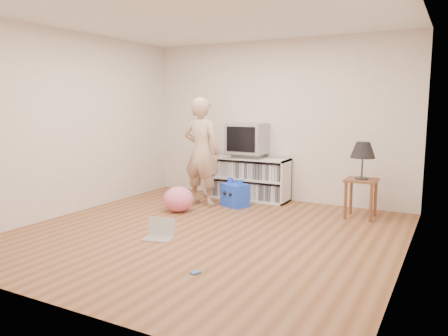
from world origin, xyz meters
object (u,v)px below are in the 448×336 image
object	(u,v)px
laptop	(160,233)
media_unit	(248,178)
side_table	(361,189)
person	(202,152)
plush_blue	(235,195)
plush_pink	(178,199)
crt_tv	(248,138)
table_lamp	(363,151)
dvd_deck	(248,155)

from	to	relation	value
laptop	media_unit	bearing A→B (deg)	76.44
side_table	person	size ratio (longest dim) A/B	0.33
plush_blue	plush_pink	size ratio (longest dim) A/B	1.04
plush_blue	plush_pink	bearing A→B (deg)	-106.45
crt_tv	plush_blue	xyz separation A→B (m)	(0.06, -0.57, -0.84)
media_unit	plush_pink	world-z (taller)	media_unit
side_table	laptop	size ratio (longest dim) A/B	1.41
table_lamp	person	bearing A→B (deg)	-171.46
plush_blue	dvd_deck	bearing A→B (deg)	119.19
side_table	laptop	xyz separation A→B (m)	(-1.91, -2.08, -0.35)
table_lamp	plush_blue	distance (m)	2.02
table_lamp	plush_pink	distance (m)	2.71
table_lamp	laptop	size ratio (longest dim) A/B	1.32
dvd_deck	side_table	size ratio (longest dim) A/B	0.82
dvd_deck	plush_pink	world-z (taller)	dvd_deck
plush_blue	plush_pink	xyz separation A→B (m)	(-0.58, -0.70, 0.00)
dvd_deck	side_table	xyz separation A→B (m)	(1.92, -0.37, -0.32)
person	plush_pink	xyz separation A→B (m)	(-0.07, -0.55, -0.65)
crt_tv	laptop	distance (m)	2.63
laptop	plush_blue	distance (m)	1.88
table_lamp	plush_pink	size ratio (longest dim) A/B	1.17
media_unit	dvd_deck	bearing A→B (deg)	-90.00
dvd_deck	table_lamp	bearing A→B (deg)	-10.93
table_lamp	dvd_deck	bearing A→B (deg)	169.07
table_lamp	laptop	xyz separation A→B (m)	(-1.91, -2.08, -0.88)
media_unit	crt_tv	bearing A→B (deg)	-90.00
dvd_deck	table_lamp	size ratio (longest dim) A/B	0.87
media_unit	dvd_deck	xyz separation A→B (m)	(-0.00, -0.02, 0.39)
plush_blue	table_lamp	bearing A→B (deg)	29.53
crt_tv	side_table	bearing A→B (deg)	-10.83
side_table	plush_pink	distance (m)	2.61
crt_tv	plush_blue	bearing A→B (deg)	-84.02
crt_tv	laptop	world-z (taller)	crt_tv
crt_tv	plush_pink	distance (m)	1.61
table_lamp	plush_pink	bearing A→B (deg)	-159.60
media_unit	plush_blue	world-z (taller)	media_unit
crt_tv	table_lamp	bearing A→B (deg)	-10.83
person	dvd_deck	bearing A→B (deg)	-121.27
side_table	table_lamp	world-z (taller)	table_lamp
crt_tv	plush_pink	bearing A→B (deg)	-112.32
person	laptop	size ratio (longest dim) A/B	4.31
media_unit	table_lamp	distance (m)	2.04
media_unit	person	size ratio (longest dim) A/B	0.83
dvd_deck	crt_tv	distance (m)	0.29
crt_tv	table_lamp	xyz separation A→B (m)	(1.92, -0.37, -0.08)
crt_tv	dvd_deck	bearing A→B (deg)	90.00
side_table	person	bearing A→B (deg)	-171.46
dvd_deck	side_table	bearing A→B (deg)	-10.93
dvd_deck	plush_pink	distance (m)	1.48
table_lamp	plush_pink	xyz separation A→B (m)	(-2.44, -0.91, -0.75)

